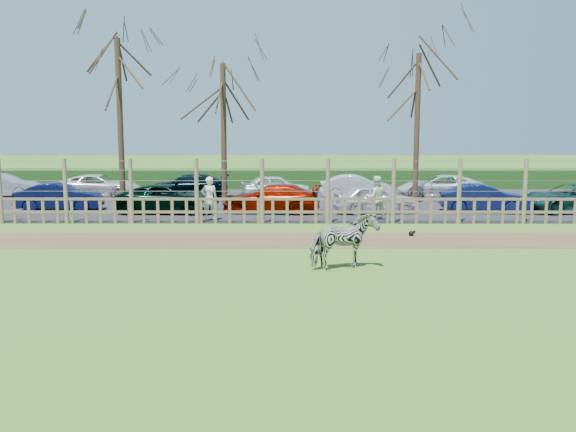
{
  "coord_description": "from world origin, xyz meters",
  "views": [
    {
      "loc": [
        1.06,
        -16.27,
        3.84
      ],
      "look_at": [
        1.0,
        2.5,
        1.1
      ],
      "focal_mm": 40.0,
      "sensor_mm": 36.0,
      "label": 1
    }
  ],
  "objects_px": {
    "car_8": "(99,186)",
    "car_9": "(187,186)",
    "tree_mid": "(223,100)",
    "car_2": "(168,199)",
    "crow": "(411,233)",
    "car_6": "(571,198)",
    "car_1": "(60,197)",
    "visitor_a": "(209,199)",
    "car_7": "(3,186)",
    "visitor_b": "(376,198)",
    "tree_right": "(418,92)",
    "zebra": "(344,241)",
    "tree_left": "(119,82)",
    "car_11": "(357,187)",
    "car_5": "(484,198)",
    "car_4": "(375,199)",
    "car_12": "(440,187)",
    "car_10": "(276,187)",
    "car_3": "(271,199)"
  },
  "relations": [
    {
      "from": "car_1",
      "to": "car_8",
      "type": "height_order",
      "value": "same"
    },
    {
      "from": "zebra",
      "to": "car_6",
      "type": "relative_size",
      "value": 0.41
    },
    {
      "from": "car_5",
      "to": "car_7",
      "type": "bearing_deg",
      "value": 82.87
    },
    {
      "from": "crow",
      "to": "car_6",
      "type": "xyz_separation_m",
      "value": [
        7.9,
        5.72,
        0.54
      ]
    },
    {
      "from": "tree_mid",
      "to": "car_8",
      "type": "bearing_deg",
      "value": 158.66
    },
    {
      "from": "car_1",
      "to": "car_6",
      "type": "bearing_deg",
      "value": -97.62
    },
    {
      "from": "tree_right",
      "to": "car_2",
      "type": "bearing_deg",
      "value": -163.86
    },
    {
      "from": "tree_mid",
      "to": "car_7",
      "type": "distance_m",
      "value": 12.64
    },
    {
      "from": "visitor_a",
      "to": "car_4",
      "type": "distance_m",
      "value": 7.11
    },
    {
      "from": "car_7",
      "to": "car_12",
      "type": "relative_size",
      "value": 0.84
    },
    {
      "from": "car_4",
      "to": "car_6",
      "type": "bearing_deg",
      "value": -94.9
    },
    {
      "from": "visitor_a",
      "to": "car_7",
      "type": "xyz_separation_m",
      "value": [
        -11.51,
        7.71,
        -0.26
      ]
    },
    {
      "from": "car_5",
      "to": "car_6",
      "type": "relative_size",
      "value": 0.84
    },
    {
      "from": "car_9",
      "to": "car_12",
      "type": "bearing_deg",
      "value": 87.59
    },
    {
      "from": "visitor_a",
      "to": "car_4",
      "type": "relative_size",
      "value": 0.49
    },
    {
      "from": "car_1",
      "to": "car_8",
      "type": "bearing_deg",
      "value": -10.51
    },
    {
      "from": "zebra",
      "to": "car_8",
      "type": "height_order",
      "value": "zebra"
    },
    {
      "from": "tree_left",
      "to": "car_7",
      "type": "bearing_deg",
      "value": 152.19
    },
    {
      "from": "car_4",
      "to": "tree_right",
      "type": "bearing_deg",
      "value": -42.1
    },
    {
      "from": "visitor_b",
      "to": "car_7",
      "type": "relative_size",
      "value": 0.47
    },
    {
      "from": "car_11",
      "to": "car_7",
      "type": "bearing_deg",
      "value": 87.64
    },
    {
      "from": "tree_mid",
      "to": "car_2",
      "type": "distance_m",
      "value": 5.46
    },
    {
      "from": "car_9",
      "to": "car_12",
      "type": "height_order",
      "value": "same"
    },
    {
      "from": "crow",
      "to": "visitor_a",
      "type": "bearing_deg",
      "value": 156.01
    },
    {
      "from": "visitor_b",
      "to": "visitor_a",
      "type": "bearing_deg",
      "value": -7.87
    },
    {
      "from": "car_6",
      "to": "car_7",
      "type": "height_order",
      "value": "same"
    },
    {
      "from": "zebra",
      "to": "car_9",
      "type": "relative_size",
      "value": 0.43
    },
    {
      "from": "tree_right",
      "to": "car_5",
      "type": "height_order",
      "value": "tree_right"
    },
    {
      "from": "car_4",
      "to": "car_6",
      "type": "xyz_separation_m",
      "value": [
        8.43,
        0.3,
        0.0
      ]
    },
    {
      "from": "crow",
      "to": "car_3",
      "type": "relative_size",
      "value": 0.06
    },
    {
      "from": "car_2",
      "to": "car_11",
      "type": "relative_size",
      "value": 1.19
    },
    {
      "from": "tree_right",
      "to": "tree_left",
      "type": "bearing_deg",
      "value": -173.66
    },
    {
      "from": "visitor_a",
      "to": "car_1",
      "type": "distance_m",
      "value": 7.44
    },
    {
      "from": "zebra",
      "to": "car_11",
      "type": "xyz_separation_m",
      "value": [
        1.93,
        15.41,
        -0.11
      ]
    },
    {
      "from": "visitor_b",
      "to": "car_7",
      "type": "distance_m",
      "value": 19.51
    },
    {
      "from": "crow",
      "to": "car_1",
      "type": "distance_m",
      "value": 15.43
    },
    {
      "from": "tree_right",
      "to": "car_4",
      "type": "bearing_deg",
      "value": -125.18
    },
    {
      "from": "visitor_b",
      "to": "car_5",
      "type": "distance_m",
      "value": 5.33
    },
    {
      "from": "visitor_b",
      "to": "car_3",
      "type": "xyz_separation_m",
      "value": [
        -4.18,
        1.96,
        -0.26
      ]
    },
    {
      "from": "zebra",
      "to": "car_9",
      "type": "height_order",
      "value": "zebra"
    },
    {
      "from": "visitor_a",
      "to": "car_12",
      "type": "xyz_separation_m",
      "value": [
        10.71,
        7.35,
        -0.26
      ]
    },
    {
      "from": "car_5",
      "to": "tree_mid",
      "type": "bearing_deg",
      "value": 83.12
    },
    {
      "from": "visitor_a",
      "to": "car_8",
      "type": "relative_size",
      "value": 0.4
    },
    {
      "from": "car_2",
      "to": "car_5",
      "type": "relative_size",
      "value": 1.19
    },
    {
      "from": "car_6",
      "to": "car_10",
      "type": "bearing_deg",
      "value": -118.37
    },
    {
      "from": "tree_left",
      "to": "car_5",
      "type": "height_order",
      "value": "tree_left"
    },
    {
      "from": "crow",
      "to": "car_2",
      "type": "bearing_deg",
      "value": 149.54
    },
    {
      "from": "tree_mid",
      "to": "zebra",
      "type": "height_order",
      "value": "tree_mid"
    },
    {
      "from": "car_6",
      "to": "car_11",
      "type": "bearing_deg",
      "value": -126.38
    },
    {
      "from": "car_8",
      "to": "car_9",
      "type": "height_order",
      "value": "same"
    }
  ]
}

